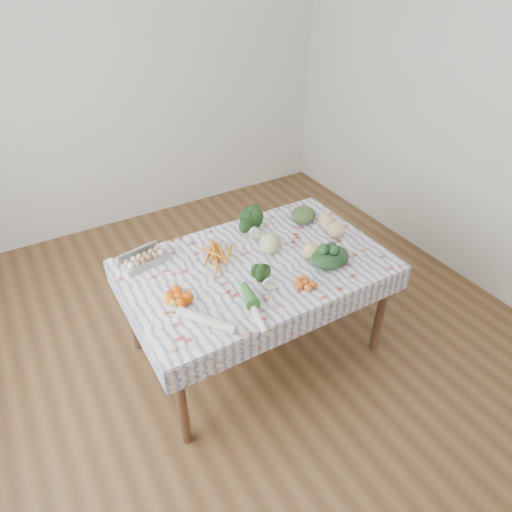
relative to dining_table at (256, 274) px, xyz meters
The scene contains 17 objects.
ground 0.68m from the dining_table, ahead, with size 4.50×4.50×0.00m, color brown.
wall_back 2.36m from the dining_table, 90.00° to the left, with size 4.00×0.04×2.80m, color silver.
dining_table is the anchor object (origin of this frame).
tablecloth 0.08m from the dining_table, ahead, with size 1.66×1.06×0.01m, color white.
egg_carton 0.71m from the dining_table, 151.48° to the left, with size 0.28×0.11×0.07m, color #989894.
carrot_bunch 0.26m from the dining_table, 143.10° to the left, with size 0.24×0.22×0.04m, color orange.
kale_bunch 0.39m from the dining_table, 65.84° to the left, with size 0.18×0.16×0.16m, color #1C3D18.
kabocha_squash 0.63m from the dining_table, 25.50° to the left, with size 0.18×0.18×0.12m, color #3D5628.
cabbage 0.22m from the dining_table, 23.10° to the left, with size 0.14×0.14×0.14m, color #AEBF7C.
butternut_squash 0.66m from the dining_table, ahead, with size 0.12×0.26×0.12m, color #D8B178.
orange_cluster 0.58m from the dining_table, behind, with size 0.21×0.21×0.07m, color #E75306.
broccoli 0.24m from the dining_table, 107.88° to the right, with size 0.13×0.13×0.10m, color #224518.
mandarin_cluster 0.39m from the dining_table, 67.63° to the right, with size 0.16×0.16×0.05m, color orange.
grapefruit 0.38m from the dining_table, 21.32° to the right, with size 0.11×0.11×0.11m, color #D1BF6C.
spinach_bag 0.49m from the dining_table, 31.61° to the right, with size 0.26×0.21×0.11m, color black.
daikon 0.62m from the dining_table, 146.67° to the right, with size 0.05×0.05×0.37m, color beige.
leek 0.47m from the dining_table, 121.76° to the right, with size 0.04×0.04×0.38m, color silver.
Camera 1 is at (-1.18, -2.01, 2.50)m, focal length 32.00 mm.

